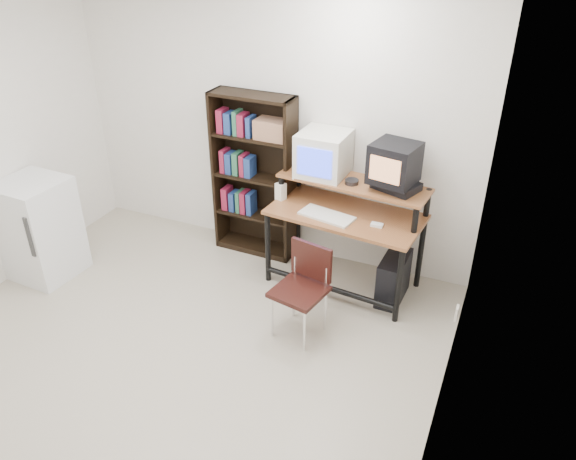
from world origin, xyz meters
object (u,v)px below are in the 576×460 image
at_px(school_chair, 304,282).
at_px(crt_monitor, 323,154).
at_px(bookshelf, 255,173).
at_px(mini_fridge, 40,229).
at_px(crt_tv, 394,163).
at_px(computer_desk, 347,215).
at_px(pc_tower, 393,278).

bearing_deg(school_chair, crt_monitor, 113.36).
bearing_deg(bookshelf, crt_monitor, -4.52).
height_order(crt_monitor, mini_fridge, crt_monitor).
bearing_deg(crt_tv, crt_monitor, -174.58).
bearing_deg(computer_desk, bookshelf, 172.69).
bearing_deg(bookshelf, mini_fridge, -142.43).
height_order(crt_tv, mini_fridge, crt_tv).
bearing_deg(crt_tv, computer_desk, -154.36).
height_order(crt_tv, bookshelf, bookshelf).
bearing_deg(mini_fridge, crt_monitor, 28.76).
xyz_separation_m(crt_tv, school_chair, (-0.44, -0.87, -0.75)).
bearing_deg(mini_fridge, crt_tv, 22.59).
bearing_deg(school_chair, bookshelf, 143.38).
bearing_deg(computer_desk, crt_monitor, 157.04).
height_order(crt_monitor, pc_tower, crt_monitor).
height_order(computer_desk, crt_tv, crt_tv).
bearing_deg(pc_tower, bookshelf, 170.70).
bearing_deg(crt_tv, bookshelf, -174.44).
xyz_separation_m(pc_tower, mini_fridge, (-3.11, -0.90, 0.26)).
distance_m(crt_monitor, bookshelf, 0.79).
height_order(computer_desk, bookshelf, bookshelf).
distance_m(crt_monitor, mini_fridge, 2.69).
height_order(computer_desk, school_chair, computer_desk).
relative_size(crt_monitor, bookshelf, 0.27).
distance_m(computer_desk, crt_tv, 0.63).
relative_size(crt_monitor, pc_tower, 0.97).
xyz_separation_m(bookshelf, mini_fridge, (-1.63, -1.20, -0.36)).
distance_m(school_chair, mini_fridge, 2.55).
xyz_separation_m(crt_tv, pc_tower, (0.13, -0.16, -1.01)).
bearing_deg(crt_monitor, bookshelf, 175.49).
xyz_separation_m(crt_monitor, bookshelf, (-0.71, 0.07, -0.34)).
bearing_deg(computer_desk, mini_fridge, -154.20).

